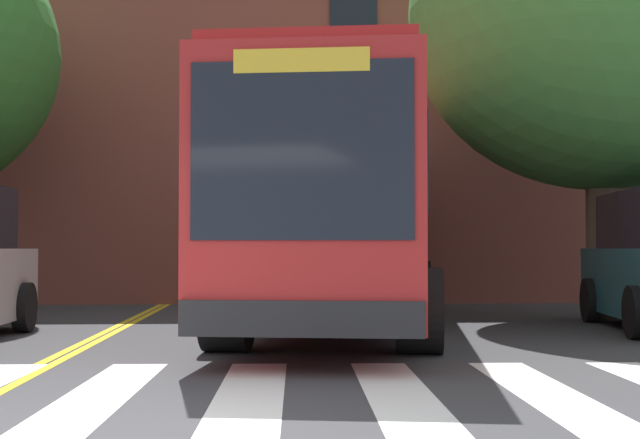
{
  "coord_description": "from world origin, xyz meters",
  "views": [
    {
      "loc": [
        1.24,
        -5.93,
        1.28
      ],
      "look_at": [
        1.91,
        7.49,
        1.72
      ],
      "focal_mm": 50.0,
      "sensor_mm": 36.0,
      "label": 1
    }
  ],
  "objects": [
    {
      "name": "street_tree_curbside_large",
      "position": [
        7.12,
        9.79,
        5.59
      ],
      "size": [
        9.62,
        9.55,
        8.88
      ],
      "color": "brown",
      "rests_on": "ground"
    },
    {
      "name": "building_facade",
      "position": [
        3.04,
        18.51,
        4.03
      ],
      "size": [
        29.21,
        8.03,
        8.06
      ],
      "color": "brown",
      "rests_on": "ground"
    },
    {
      "name": "lane_line_yellow_inner",
      "position": [
        -1.37,
        16.02,
        0.0
      ],
      "size": [
        0.12,
        36.0,
        0.01
      ],
      "primitive_type": "cube",
      "color": "gold",
      "rests_on": "ground"
    },
    {
      "name": "crosswalk",
      "position": [
        -0.94,
        2.02,
        0.0
      ],
      "size": [
        17.72,
        4.45,
        0.01
      ],
      "color": "white",
      "rests_on": "ground"
    },
    {
      "name": "lane_line_yellow_outer",
      "position": [
        -1.21,
        16.02,
        0.0
      ],
      "size": [
        0.12,
        36.0,
        0.01
      ],
      "primitive_type": "cube",
      "color": "gold",
      "rests_on": "ground"
    },
    {
      "name": "city_bus",
      "position": [
        2.34,
        8.46,
        1.93
      ],
      "size": [
        4.14,
        11.69,
        3.55
      ],
      "color": "#B22323",
      "rests_on": "ground"
    }
  ]
}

